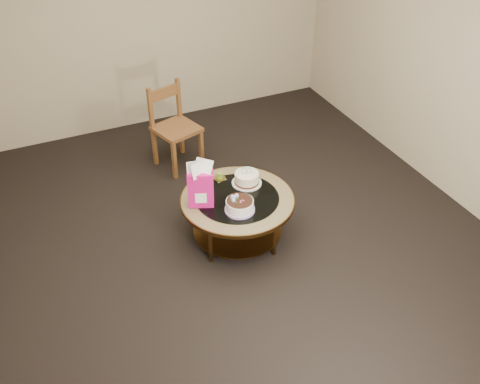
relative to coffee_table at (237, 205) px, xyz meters
name	(u,v)px	position (x,y,z in m)	size (l,w,h in m)	color
ground	(238,237)	(0.00, 0.00, -0.38)	(5.00, 5.00, 0.00)	black
room_walls	(237,84)	(0.00, 0.00, 1.16)	(4.52, 5.02, 2.61)	tan
coffee_table	(237,205)	(0.00, 0.00, 0.00)	(1.02, 1.02, 0.46)	brown
decorated_cake	(240,206)	(-0.06, -0.17, 0.13)	(0.26, 0.26, 0.15)	#AD93D0
cream_cake	(247,179)	(0.17, 0.16, 0.13)	(0.27, 0.27, 0.17)	silver
gift_bag	(201,184)	(-0.32, 0.04, 0.29)	(0.25, 0.21, 0.43)	#CE137A
pillar_candle	(220,177)	(-0.03, 0.32, 0.11)	(0.11, 0.11, 0.08)	#EFCA62
dining_chair	(174,127)	(-0.10, 1.42, 0.09)	(0.53, 0.53, 0.92)	brown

